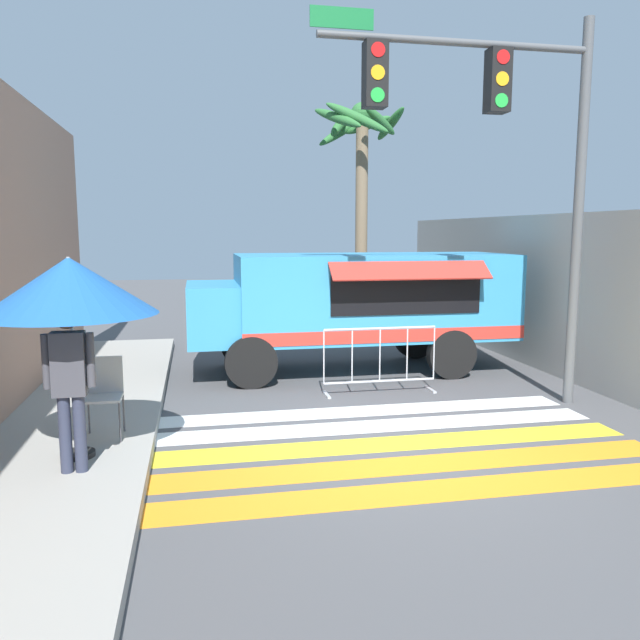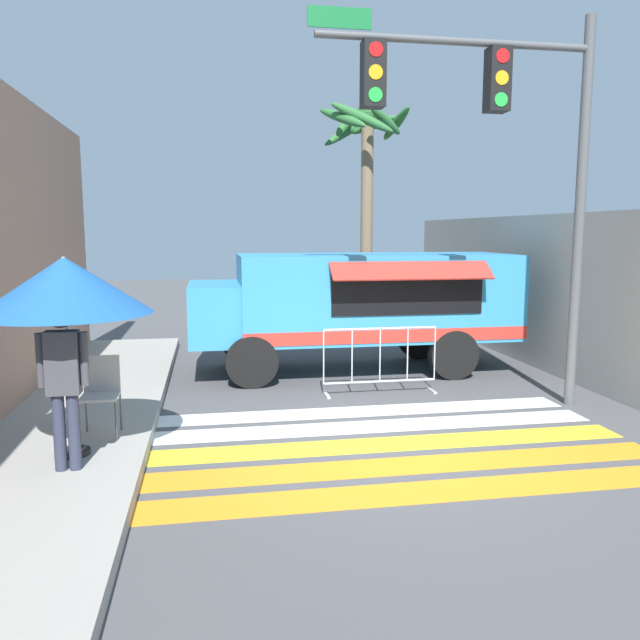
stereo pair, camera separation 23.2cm
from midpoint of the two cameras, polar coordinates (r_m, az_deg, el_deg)
name	(u,v)px [view 2 (the right image)]	position (r m, az deg, el deg)	size (l,w,h in m)	color
ground_plane	(392,448)	(8.17, 7.38, -11.57)	(60.00, 60.00, 0.00)	#4C4C4F
concrete_wall_right	(575,298)	(12.37, 22.78, 1.87)	(0.20, 16.00, 3.08)	gray
crosswalk_painted	(388,444)	(8.31, 7.06, -11.19)	(6.40, 3.60, 0.01)	orange
food_truck	(351,300)	(12.20, 3.44, 1.83)	(6.26, 2.61, 2.31)	#338CBF
traffic_signal_pole	(498,131)	(9.96, 16.66, 16.21)	(4.32, 0.29, 5.91)	#515456
patio_umbrella	(65,286)	(7.49, -21.47, 2.90)	(1.92, 1.92, 2.29)	black
folding_chair	(101,387)	(8.39, -18.67, -5.86)	(0.45, 0.45, 1.00)	#4C4C51
vendor_person	(64,377)	(7.16, -21.54, -4.85)	(0.53, 0.24, 1.80)	#2D3347
barricade_front	(380,361)	(10.66, 6.13, -3.74)	(1.97, 0.44, 1.14)	#B7BABF
palm_tree	(365,166)	(16.54, 4.59, 13.90)	(2.31, 2.46, 6.01)	#7A664C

